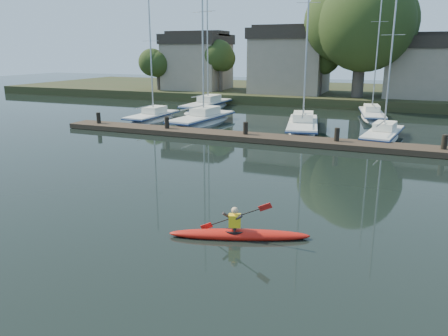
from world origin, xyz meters
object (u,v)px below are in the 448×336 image
at_px(sailboat_3, 382,142).
at_px(sailboat_5, 207,111).
at_px(kayak, 238,233).
at_px(dock, 289,140).
at_px(sailboat_0, 152,123).
at_px(sailboat_2, 302,133).
at_px(sailboat_1, 202,126).
at_px(sailboat_6, 371,119).

height_order(sailboat_3, sailboat_5, sailboat_5).
bearing_deg(kayak, sailboat_3, 60.32).
distance_m(kayak, sailboat_3, 19.10).
distance_m(dock, sailboat_3, 6.69).
xyz_separation_m(kayak, sailboat_3, (3.43, 18.79, -0.35)).
bearing_deg(sailboat_0, kayak, -51.31).
relative_size(kayak, sailboat_2, 0.29).
relative_size(dock, sailboat_1, 2.26).
xyz_separation_m(sailboat_0, sailboat_5, (1.09, 8.91, -0.02)).
bearing_deg(sailboat_0, sailboat_1, 3.53).
bearing_deg(sailboat_2, kayak, -94.33).
height_order(sailboat_5, sailboat_6, sailboat_5).
distance_m(sailboat_2, sailboat_6, 9.66).
distance_m(sailboat_2, sailboat_3, 5.92).
bearing_deg(kayak, sailboat_2, 77.31).
height_order(dock, sailboat_5, sailboat_5).
xyz_separation_m(dock, sailboat_2, (-0.23, 5.04, -0.40)).
xyz_separation_m(kayak, sailboat_6, (2.00, 28.74, -0.34)).
xyz_separation_m(dock, sailboat_6, (4.12, 13.68, -0.37)).
bearing_deg(dock, sailboat_3, 33.89).
height_order(sailboat_1, sailboat_6, sailboat_1).
distance_m(kayak, sailboat_0, 25.01).
height_order(sailboat_3, sailboat_6, sailboat_6).
bearing_deg(sailboat_5, sailboat_2, -35.05).
relative_size(sailboat_0, sailboat_6, 0.82).
bearing_deg(sailboat_3, sailboat_6, 105.63).
bearing_deg(dock, sailboat_5, 131.38).
distance_m(dock, sailboat_1, 9.87).
height_order(sailboat_2, sailboat_5, sailboat_5).
xyz_separation_m(sailboat_2, sailboat_3, (5.77, -1.32, 0.02)).
height_order(sailboat_1, sailboat_2, sailboat_2).
bearing_deg(sailboat_0, sailboat_2, 2.37).
bearing_deg(sailboat_6, kayak, -103.29).
bearing_deg(kayak, sailboat_1, 98.66).
xyz_separation_m(sailboat_0, sailboat_3, (18.68, -1.04, 0.01)).
bearing_deg(sailboat_6, sailboat_3, -91.12).
relative_size(dock, sailboat_5, 2.08).
bearing_deg(sailboat_1, sailboat_3, 0.69).
relative_size(sailboat_0, sailboat_2, 0.73).
xyz_separation_m(kayak, sailboat_0, (-15.25, 19.83, -0.36)).
height_order(sailboat_0, sailboat_6, sailboat_6).
xyz_separation_m(sailboat_0, sailboat_6, (17.25, 8.92, 0.02)).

